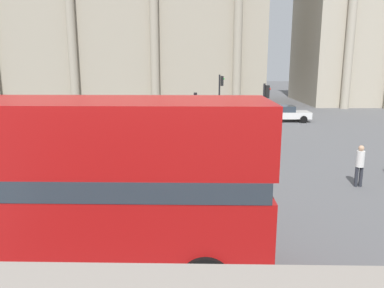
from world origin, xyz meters
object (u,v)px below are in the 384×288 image
(traffic_light_near, at_px, (197,131))
(pedestrian_red, at_px, (196,103))
(pedestrian_white, at_px, (360,163))
(double_decker_bus, at_px, (24,179))
(car_white, at_px, (284,113))
(plaza_building_left, at_px, (126,3))
(traffic_light_far, at_px, (220,95))
(traffic_light_mid, at_px, (265,107))
(car_silver, at_px, (181,132))

(traffic_light_near, relative_size, pedestrian_red, 2.13)
(traffic_light_near, bearing_deg, pedestrian_white, 12.45)
(double_decker_bus, height_order, car_white, double_decker_bus)
(plaza_building_left, bearing_deg, car_white, -44.24)
(pedestrian_white, bearing_deg, traffic_light_near, -9.45)
(plaza_building_left, relative_size, car_white, 7.76)
(double_decker_bus, relative_size, traffic_light_far, 2.72)
(plaza_building_left, relative_size, traffic_light_far, 7.98)
(double_decker_bus, height_order, plaza_building_left, plaza_building_left)
(traffic_light_mid, height_order, car_white, traffic_light_mid)
(traffic_light_mid, bearing_deg, pedestrian_red, 105.01)
(plaza_building_left, bearing_deg, traffic_light_near, -75.50)
(pedestrian_white, distance_m, pedestrian_red, 22.49)
(car_silver, bearing_deg, plaza_building_left, 177.21)
(traffic_light_mid, relative_size, pedestrian_white, 2.22)
(traffic_light_mid, relative_size, car_silver, 0.90)
(plaza_building_left, relative_size, pedestrian_white, 19.04)
(traffic_light_near, distance_m, car_silver, 9.80)
(plaza_building_left, height_order, traffic_light_far, plaza_building_left)
(car_white, bearing_deg, car_silver, 126.41)
(traffic_light_mid, bearing_deg, traffic_light_far, 109.22)
(double_decker_bus, xyz_separation_m, car_silver, (2.89, 14.63, -1.62))
(traffic_light_far, bearing_deg, plaza_building_left, 117.17)
(double_decker_bus, bearing_deg, traffic_light_near, 59.23)
(plaza_building_left, relative_size, pedestrian_red, 17.82)
(pedestrian_red, bearing_deg, plaza_building_left, -88.37)
(double_decker_bus, bearing_deg, plaza_building_left, 104.30)
(car_white, relative_size, pedestrian_white, 2.45)
(pedestrian_white, bearing_deg, traffic_light_far, -90.37)
(car_white, distance_m, car_silver, 12.32)
(plaza_building_left, xyz_separation_m, car_silver, (7.84, -24.82, -11.31))
(car_silver, relative_size, pedestrian_red, 2.30)
(double_decker_bus, distance_m, pedestrian_red, 28.19)
(traffic_light_mid, distance_m, pedestrian_white, 7.10)
(traffic_light_near, bearing_deg, plaza_building_left, 104.50)
(car_white, height_order, pedestrian_red, pedestrian_red)
(traffic_light_far, height_order, car_white, traffic_light_far)
(plaza_building_left, bearing_deg, double_decker_bus, -82.84)
(traffic_light_near, height_order, pedestrian_red, traffic_light_near)
(double_decker_bus, xyz_separation_m, pedestrian_red, (3.63, 27.93, -1.26))
(car_white, relative_size, car_silver, 1.00)
(double_decker_bus, relative_size, pedestrian_red, 6.08)
(plaza_building_left, distance_m, car_silver, 28.38)
(plaza_building_left, distance_m, traffic_light_far, 24.73)
(car_silver, distance_m, pedestrian_red, 13.33)
(double_decker_bus, bearing_deg, traffic_light_mid, 66.32)
(traffic_light_far, height_order, pedestrian_red, traffic_light_far)
(traffic_light_near, relative_size, pedestrian_white, 2.28)
(plaza_building_left, distance_m, traffic_light_mid, 30.95)
(plaza_building_left, distance_m, pedestrian_white, 38.02)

